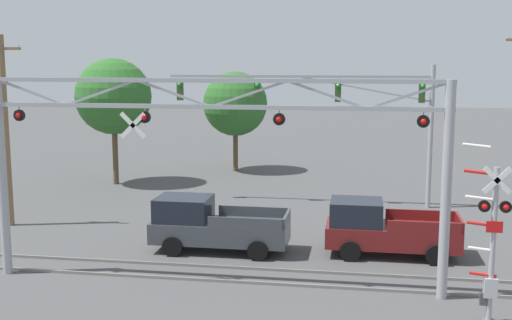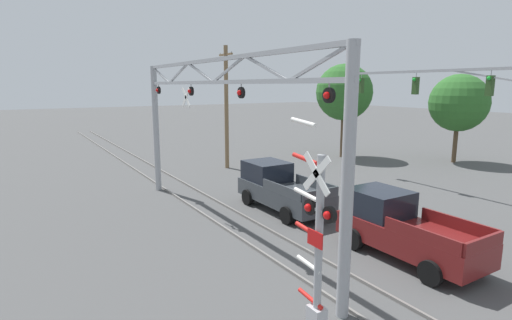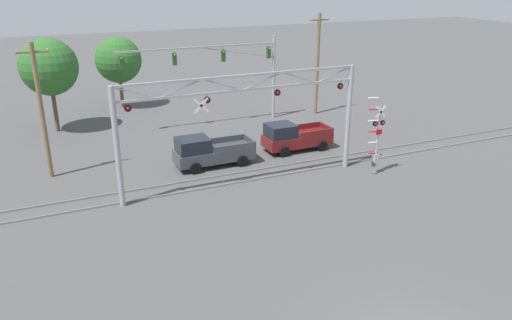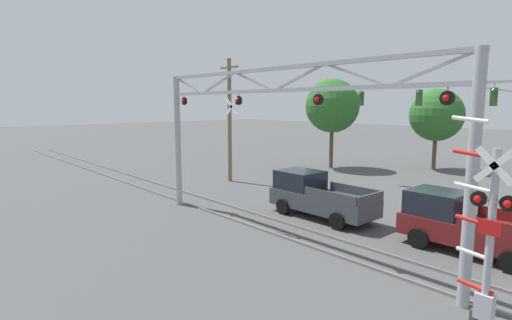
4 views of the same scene
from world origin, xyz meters
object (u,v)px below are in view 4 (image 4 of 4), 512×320
Objects in this scene: pickup_truck_lead at (317,196)px; pickup_truck_following at (464,224)px; utility_pole_left at (230,119)px; traffic_signal_span at (508,109)px; background_tree_far_left_verge at (332,106)px; crossing_signal_mast at (485,257)px; crossing_gantry at (274,129)px; background_tree_beyond_span at (437,115)px.

pickup_truck_following is at bearing 4.26° from pickup_truck_lead.
utility_pole_left is at bearing 166.72° from pickup_truck_lead.
background_tree_far_left_verge is at bearing 166.30° from traffic_signal_span.
crossing_signal_mast is 25.56m from background_tree_far_left_verge.
crossing_gantry is 2.26× the size of background_tree_beyond_span.
background_tree_beyond_span reaches higher than pickup_truck_following.
background_tree_beyond_span is 0.89× the size of background_tree_far_left_verge.
background_tree_far_left_verge is at bearing 84.28° from utility_pole_left.
utility_pole_left is 10.10m from background_tree_far_left_verge.
pickup_truck_following is at bearing -62.37° from background_tree_beyond_span.
background_tree_beyond_span is at bearing 130.64° from traffic_signal_span.
crossing_gantry is 12.29m from utility_pole_left.
utility_pole_left is at bearing -156.09° from traffic_signal_span.
background_tree_beyond_span is (-3.51, 21.73, 0.08)m from crossing_gantry.
background_tree_beyond_span is at bearing 42.43° from background_tree_far_left_verge.
background_tree_far_left_verge is (1.00, 10.01, 0.86)m from utility_pole_left.
background_tree_beyond_span is at bearing 98.20° from pickup_truck_lead.
traffic_signal_span is at bearing 99.35° from pickup_truck_following.
background_tree_beyond_span is (-2.59, 17.96, 3.47)m from pickup_truck_lead.
traffic_signal_span is 11.09m from pickup_truck_lead.
background_tree_far_left_verge is at bearing -137.57° from background_tree_beyond_span.
utility_pole_left is at bearing -95.72° from background_tree_far_left_verge.
utility_pole_left reaches higher than crossing_signal_mast.
traffic_signal_span is 14.33m from background_tree_far_left_verge.
traffic_signal_span is (-4.09, 14.48, 2.94)m from crossing_signal_mast.
crossing_signal_mast is 0.38× the size of traffic_signal_span.
pickup_truck_following is at bearing -80.65° from traffic_signal_span.
pickup_truck_following is at bearing -6.35° from utility_pole_left.
crossing_signal_mast is at bearing -44.78° from background_tree_far_left_verge.
pickup_truck_lead is 1.06× the size of pickup_truck_following.
pickup_truck_following is at bearing 114.05° from crossing_signal_mast.
crossing_gantry is 7.84m from pickup_truck_following.
utility_pole_left is at bearing 173.65° from pickup_truck_following.
background_tree_beyond_span is at bearing 116.73° from crossing_signal_mast.
traffic_signal_span reaches higher than pickup_truck_following.
crossing_gantry is 1.12× the size of traffic_signal_span.
utility_pole_left is (-10.68, 6.08, -0.05)m from crossing_gantry.
background_tree_far_left_verge reaches higher than crossing_gantry.
background_tree_far_left_verge is (-8.76, 12.32, 4.20)m from pickup_truck_lead.
crossing_gantry is 2.00× the size of background_tree_far_left_verge.
background_tree_beyond_span is (7.17, 15.65, 0.13)m from utility_pole_left.
crossing_gantry is 13.41m from traffic_signal_span.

